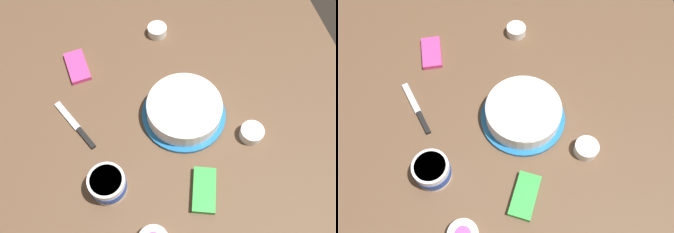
% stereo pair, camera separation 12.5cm
% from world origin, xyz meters
% --- Properties ---
extents(ground_plane, '(1.54, 1.54, 0.00)m').
position_xyz_m(ground_plane, '(0.00, 0.00, 0.00)').
color(ground_plane, brown).
extents(frosted_cake, '(0.30, 0.30, 0.09)m').
position_xyz_m(frosted_cake, '(0.02, -0.09, 0.04)').
color(frosted_cake, '#1E6BB2').
rests_on(frosted_cake, ground_plane).
extents(frosting_tub, '(0.12, 0.12, 0.08)m').
position_xyz_m(frosting_tub, '(-0.19, 0.21, 0.04)').
color(frosting_tub, white).
rests_on(frosting_tub, ground_plane).
extents(spreading_knife, '(0.22, 0.13, 0.01)m').
position_xyz_m(spreading_knife, '(0.04, 0.28, 0.01)').
color(spreading_knife, silver).
rests_on(spreading_knife, ground_plane).
extents(sprinkle_bowl_pink, '(0.08, 0.08, 0.04)m').
position_xyz_m(sprinkle_bowl_pink, '(0.42, -0.08, 0.02)').
color(sprinkle_bowl_pink, white).
rests_on(sprinkle_bowl_pink, ground_plane).
extents(sprinkle_bowl_yellow, '(0.08, 0.08, 0.04)m').
position_xyz_m(sprinkle_bowl_yellow, '(-0.11, -0.30, 0.02)').
color(sprinkle_bowl_yellow, white).
rests_on(sprinkle_bowl_yellow, ground_plane).
extents(candy_box_lower, '(0.16, 0.11, 0.02)m').
position_xyz_m(candy_box_lower, '(-0.27, -0.09, 0.01)').
color(candy_box_lower, green).
rests_on(candy_box_lower, ground_plane).
extents(candy_box_upper, '(0.16, 0.10, 0.02)m').
position_xyz_m(candy_box_upper, '(0.31, 0.26, 0.01)').
color(candy_box_upper, '#E53D8E').
rests_on(candy_box_upper, ground_plane).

